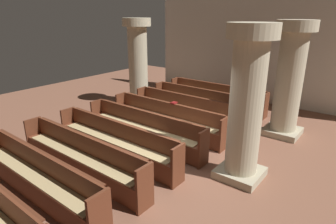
{
  "coord_description": "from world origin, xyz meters",
  "views": [
    {
      "loc": [
        3.82,
        -5.09,
        3.44
      ],
      "look_at": [
        -0.91,
        0.97,
        0.75
      ],
      "focal_mm": 30.29,
      "sensor_mm": 36.0,
      "label": 1
    }
  ],
  "objects_px": {
    "pew_row_3": "(166,117)",
    "pew_row_4": "(143,128)",
    "pillar_aisle_side": "(289,78)",
    "pew_row_0": "(216,95)",
    "pew_row_2": "(185,109)",
    "pillar_far_side": "(138,60)",
    "hymn_book": "(174,103)",
    "pew_row_7": "(36,175)",
    "pillar_aisle_rear": "(246,103)",
    "pew_row_1": "(202,102)",
    "pew_row_5": "(115,140)",
    "pew_row_6": "(80,155)",
    "lectern": "(251,94)"
  },
  "relations": [
    {
      "from": "pew_row_5",
      "to": "pew_row_2",
      "type": "bearing_deg",
      "value": 90.0
    },
    {
      "from": "pew_row_5",
      "to": "pew_row_6",
      "type": "bearing_deg",
      "value": -90.0
    },
    {
      "from": "pew_row_1",
      "to": "pew_row_5",
      "type": "height_order",
      "value": "same"
    },
    {
      "from": "pew_row_0",
      "to": "pew_row_2",
      "type": "relative_size",
      "value": 1.0
    },
    {
      "from": "pillar_far_side",
      "to": "lectern",
      "type": "relative_size",
      "value": 3.03
    },
    {
      "from": "pillar_aisle_side",
      "to": "pew_row_0",
      "type": "bearing_deg",
      "value": 160.61
    },
    {
      "from": "pillar_aisle_side",
      "to": "pillar_far_side",
      "type": "bearing_deg",
      "value": -176.69
    },
    {
      "from": "pew_row_2",
      "to": "pillar_far_side",
      "type": "height_order",
      "value": "pillar_far_side"
    },
    {
      "from": "pew_row_0",
      "to": "pillar_far_side",
      "type": "relative_size",
      "value": 1.19
    },
    {
      "from": "pew_row_3",
      "to": "pillar_far_side",
      "type": "relative_size",
      "value": 1.19
    },
    {
      "from": "lectern",
      "to": "hymn_book",
      "type": "bearing_deg",
      "value": -101.53
    },
    {
      "from": "pillar_far_side",
      "to": "hymn_book",
      "type": "distance_m",
      "value": 3.37
    },
    {
      "from": "pew_row_0",
      "to": "pew_row_7",
      "type": "height_order",
      "value": "same"
    },
    {
      "from": "pillar_aisle_side",
      "to": "pew_row_5",
      "type": "bearing_deg",
      "value": -124.58
    },
    {
      "from": "pew_row_7",
      "to": "lectern",
      "type": "height_order",
      "value": "lectern"
    },
    {
      "from": "pew_row_5",
      "to": "pillar_aisle_rear",
      "type": "xyz_separation_m",
      "value": [
        2.81,
        1.1,
        1.22
      ]
    },
    {
      "from": "pew_row_0",
      "to": "pew_row_3",
      "type": "height_order",
      "value": "same"
    },
    {
      "from": "pew_row_4",
      "to": "pew_row_5",
      "type": "height_order",
      "value": "same"
    },
    {
      "from": "pew_row_1",
      "to": "pew_row_4",
      "type": "xyz_separation_m",
      "value": [
        0.0,
        -3.04,
        0.0
      ]
    },
    {
      "from": "pew_row_3",
      "to": "pew_row_4",
      "type": "bearing_deg",
      "value": -90.0
    },
    {
      "from": "pew_row_1",
      "to": "pew_row_5",
      "type": "bearing_deg",
      "value": -90.0
    },
    {
      "from": "pew_row_5",
      "to": "pew_row_7",
      "type": "distance_m",
      "value": 2.03
    },
    {
      "from": "pew_row_0",
      "to": "pew_row_6",
      "type": "distance_m",
      "value": 6.08
    },
    {
      "from": "pew_row_6",
      "to": "pillar_far_side",
      "type": "relative_size",
      "value": 1.19
    },
    {
      "from": "pew_row_1",
      "to": "pillar_far_side",
      "type": "height_order",
      "value": "pillar_far_side"
    },
    {
      "from": "pillar_aisle_rear",
      "to": "hymn_book",
      "type": "distance_m",
      "value": 3.0
    },
    {
      "from": "pew_row_7",
      "to": "pew_row_4",
      "type": "bearing_deg",
      "value": 90.0
    },
    {
      "from": "pew_row_2",
      "to": "pew_row_0",
      "type": "bearing_deg",
      "value": 90.0
    },
    {
      "from": "pew_row_4",
      "to": "pew_row_6",
      "type": "height_order",
      "value": "same"
    },
    {
      "from": "pew_row_2",
      "to": "pew_row_7",
      "type": "bearing_deg",
      "value": -90.0
    },
    {
      "from": "pew_row_4",
      "to": "pew_row_5",
      "type": "xyz_separation_m",
      "value": [
        0.0,
        -1.01,
        0.0
      ]
    },
    {
      "from": "pew_row_7",
      "to": "lectern",
      "type": "relative_size",
      "value": 3.6
    },
    {
      "from": "pew_row_3",
      "to": "pew_row_4",
      "type": "distance_m",
      "value": 1.01
    },
    {
      "from": "pew_row_2",
      "to": "pillar_aisle_rear",
      "type": "xyz_separation_m",
      "value": [
        2.81,
        -1.94,
        1.22
      ]
    },
    {
      "from": "pew_row_0",
      "to": "pew_row_3",
      "type": "relative_size",
      "value": 1.0
    },
    {
      "from": "pew_row_1",
      "to": "pew_row_7",
      "type": "xyz_separation_m",
      "value": [
        0.0,
        -6.08,
        0.0
      ]
    },
    {
      "from": "pew_row_3",
      "to": "pillar_aisle_side",
      "type": "relative_size",
      "value": 1.19
    },
    {
      "from": "pew_row_0",
      "to": "pew_row_2",
      "type": "height_order",
      "value": "same"
    },
    {
      "from": "pillar_aisle_rear",
      "to": "hymn_book",
      "type": "bearing_deg",
      "value": 157.26
    },
    {
      "from": "pillar_aisle_rear",
      "to": "pew_row_3",
      "type": "bearing_deg",
      "value": 161.74
    },
    {
      "from": "pew_row_0",
      "to": "pillar_far_side",
      "type": "height_order",
      "value": "pillar_far_side"
    },
    {
      "from": "pew_row_3",
      "to": "pillar_aisle_rear",
      "type": "xyz_separation_m",
      "value": [
        2.81,
        -0.93,
        1.22
      ]
    },
    {
      "from": "pew_row_7",
      "to": "pew_row_5",
      "type": "bearing_deg",
      "value": 90.0
    },
    {
      "from": "pew_row_1",
      "to": "pillar_aisle_rear",
      "type": "bearing_deg",
      "value": -46.43
    },
    {
      "from": "pillar_aisle_side",
      "to": "pillar_far_side",
      "type": "distance_m",
      "value": 5.58
    },
    {
      "from": "pillar_far_side",
      "to": "pew_row_5",
      "type": "bearing_deg",
      "value": -53.69
    },
    {
      "from": "pew_row_3",
      "to": "lectern",
      "type": "relative_size",
      "value": 3.6
    },
    {
      "from": "pew_row_0",
      "to": "pew_row_2",
      "type": "xyz_separation_m",
      "value": [
        0.0,
        -2.03,
        0.0
      ]
    },
    {
      "from": "pew_row_3",
      "to": "lectern",
      "type": "distance_m",
      "value": 4.25
    },
    {
      "from": "pew_row_6",
      "to": "lectern",
      "type": "bearing_deg",
      "value": 82.51
    }
  ]
}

